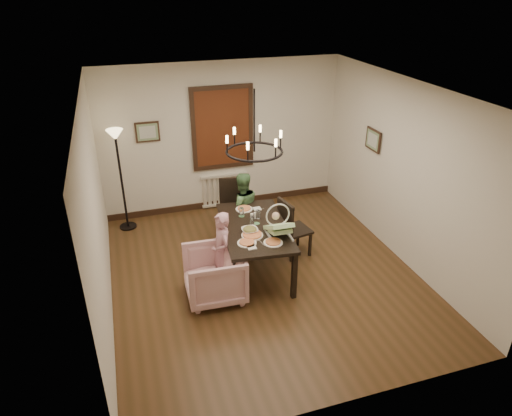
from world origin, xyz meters
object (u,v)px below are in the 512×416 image
floor_lamp (122,182)px  dining_table (254,231)px  chair_right (295,227)px  elderly_woman (222,257)px  chair_far (235,211)px  seated_man (242,214)px  armchair (214,274)px  baby_bouncer (279,225)px  drinking_glass (252,221)px

floor_lamp → dining_table: bearing=-47.8°
chair_right → elderly_woman: (-1.34, -0.50, -0.00)m
chair_far → chair_right: bearing=-33.1°
chair_far → seated_man: (0.10, -0.11, -0.01)m
chair_far → elderly_woman: (-0.53, -1.25, -0.04)m
elderly_woman → floor_lamp: bearing=-157.6°
chair_right → armchair: bearing=104.6°
dining_table → baby_bouncer: bearing=-50.6°
seated_man → drinking_glass: bearing=83.7°
chair_right → drinking_glass: 0.90m
chair_far → floor_lamp: size_ratio=0.60×
dining_table → armchair: (-0.73, -0.46, -0.33)m
chair_right → drinking_glass: size_ratio=7.48×
dining_table → chair_right: 0.84m
baby_bouncer → floor_lamp: 3.12m
baby_bouncer → floor_lamp: size_ratio=0.28×
dining_table → seated_man: bearing=92.4°
chair_far → drinking_glass: bearing=-79.6°
chair_far → elderly_woman: bearing=-103.4°
chair_far → drinking_glass: 1.02m
elderly_woman → seated_man: bearing=144.6°
chair_right → elderly_woman: size_ratio=1.01×
floor_lamp → drinking_glass: bearing=-47.7°
chair_right → baby_bouncer: 0.94m
chair_far → armchair: size_ratio=1.30×
seated_man → baby_bouncer: (0.18, -1.27, 0.43)m
armchair → drinking_glass: bearing=127.5°
dining_table → chair_far: size_ratio=1.65×
elderly_woman → armchair: bearing=-44.3°
chair_far → elderly_woman: 1.35m
elderly_woman → chair_far: bearing=150.5°
dining_table → chair_right: (0.77, 0.26, -0.20)m
dining_table → floor_lamp: bearing=138.4°
chair_right → armchair: chair_right is taller
elderly_woman → floor_lamp: 2.58m
drinking_glass → dining_table: bearing=-52.8°
armchair → floor_lamp: size_ratio=0.46×
dining_table → elderly_woman: (-0.57, -0.24, -0.20)m
chair_far → drinking_glass: (0.02, -0.97, 0.32)m
dining_table → chair_far: chair_far is taller
chair_right → drinking_glass: chair_right is taller
chair_right → elderly_woman: bearing=99.6°
baby_bouncer → drinking_glass: (-0.27, 0.41, -0.10)m
drinking_glass → floor_lamp: bearing=132.3°
elderly_woman → seated_man: 1.30m
armchair → elderly_woman: elderly_woman is taller
dining_table → floor_lamp: floor_lamp is taller
armchair → chair_right: bearing=118.3°
armchair → drinking_glass: (0.71, 0.49, 0.48)m
chair_right → seated_man: bearing=37.3°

